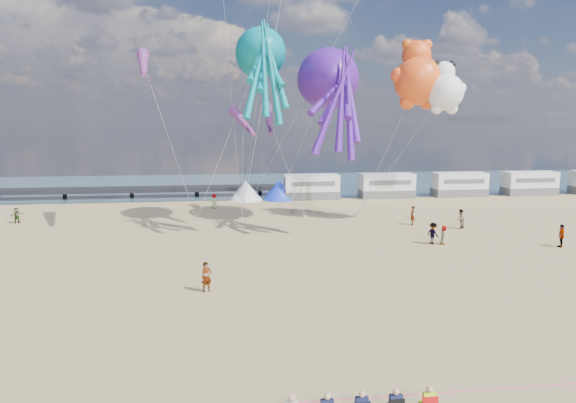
# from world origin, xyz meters

# --- Properties ---
(ground) EXTENTS (120.00, 120.00, 0.00)m
(ground) POSITION_xyz_m (0.00, 0.00, 0.00)
(ground) COLOR tan
(ground) RESTS_ON ground
(water) EXTENTS (120.00, 120.00, 0.00)m
(water) POSITION_xyz_m (0.00, 55.00, 0.02)
(water) COLOR #314E5E
(water) RESTS_ON ground
(pier) EXTENTS (60.00, 3.00, 0.50)m
(pier) POSITION_xyz_m (-28.00, 44.00, 1.00)
(pier) COLOR black
(pier) RESTS_ON ground
(motorhome_0) EXTENTS (6.60, 2.50, 3.00)m
(motorhome_0) POSITION_xyz_m (6.00, 40.00, 1.50)
(motorhome_0) COLOR silver
(motorhome_0) RESTS_ON ground
(motorhome_1) EXTENTS (6.60, 2.50, 3.00)m
(motorhome_1) POSITION_xyz_m (15.50, 40.00, 1.50)
(motorhome_1) COLOR silver
(motorhome_1) RESTS_ON ground
(motorhome_2) EXTENTS (6.60, 2.50, 3.00)m
(motorhome_2) POSITION_xyz_m (25.00, 40.00, 1.50)
(motorhome_2) COLOR silver
(motorhome_2) RESTS_ON ground
(motorhome_3) EXTENTS (6.60, 2.50, 3.00)m
(motorhome_3) POSITION_xyz_m (34.50, 40.00, 1.50)
(motorhome_3) COLOR silver
(motorhome_3) RESTS_ON ground
(tent_white) EXTENTS (4.00, 4.00, 2.40)m
(tent_white) POSITION_xyz_m (-2.00, 40.00, 1.20)
(tent_white) COLOR white
(tent_white) RESTS_ON ground
(tent_blue) EXTENTS (4.00, 4.00, 2.40)m
(tent_blue) POSITION_xyz_m (2.00, 40.00, 1.20)
(tent_blue) COLOR #1933CC
(tent_blue) RESTS_ON ground
(rope_line) EXTENTS (34.00, 0.03, 0.03)m
(rope_line) POSITION_xyz_m (0.00, -5.00, 0.02)
(rope_line) COLOR #F2338C
(rope_line) RESTS_ON ground
(standing_person) EXTENTS (0.75, 0.66, 1.72)m
(standing_person) POSITION_xyz_m (-5.67, 7.09, 0.86)
(standing_person) COLOR tan
(standing_person) RESTS_ON ground
(beachgoer_0) EXTENTS (0.46, 0.61, 1.50)m
(beachgoer_0) POSITION_xyz_m (12.29, 15.95, 0.75)
(beachgoer_0) COLOR #7F6659
(beachgoer_0) RESTS_ON ground
(beachgoer_1) EXTENTS (1.02, 0.97, 1.76)m
(beachgoer_1) POSITION_xyz_m (16.22, 21.36, 0.88)
(beachgoer_1) COLOR #7F6659
(beachgoer_1) RESTS_ON ground
(beachgoer_2) EXTENTS (0.92, 1.01, 1.69)m
(beachgoer_2) POSITION_xyz_m (11.52, 16.20, 0.85)
(beachgoer_2) COLOR #7F6659
(beachgoer_2) RESTS_ON ground
(beachgoer_3) EXTENTS (1.29, 1.27, 1.78)m
(beachgoer_3) POSITION_xyz_m (20.80, 14.03, 0.89)
(beachgoer_3) COLOR #7F6659
(beachgoer_3) RESTS_ON ground
(beachgoer_4) EXTENTS (0.86, 0.88, 1.48)m
(beachgoer_4) POSITION_xyz_m (-23.92, 28.92, 0.74)
(beachgoer_4) COLOR #7F6659
(beachgoer_4) RESTS_ON ground
(beachgoer_5) EXTENTS (0.80, 1.67, 1.73)m
(beachgoer_5) POSITION_xyz_m (12.60, 23.50, 0.87)
(beachgoer_5) COLOR #7F6659
(beachgoer_5) RESTS_ON ground
(beachgoer_6) EXTENTS (0.70, 0.67, 1.61)m
(beachgoer_6) POSITION_xyz_m (-5.67, 34.70, 0.80)
(beachgoer_6) COLOR #7F6659
(beachgoer_6) RESTS_ON ground
(sandbag_a) EXTENTS (0.50, 0.35, 0.22)m
(sandbag_a) POSITION_xyz_m (-7.26, 27.96, 0.11)
(sandbag_a) COLOR gray
(sandbag_a) RESTS_ON ground
(sandbag_b) EXTENTS (0.50, 0.35, 0.22)m
(sandbag_b) POSITION_xyz_m (0.26, 29.29, 0.11)
(sandbag_b) COLOR gray
(sandbag_b) RESTS_ON ground
(sandbag_c) EXTENTS (0.50, 0.35, 0.22)m
(sandbag_c) POSITION_xyz_m (8.82, 28.70, 0.11)
(sandbag_c) COLOR gray
(sandbag_c) RESTS_ON ground
(sandbag_d) EXTENTS (0.50, 0.35, 0.22)m
(sandbag_d) POSITION_xyz_m (3.35, 28.12, 0.11)
(sandbag_d) COLOR gray
(sandbag_d) RESTS_ON ground
(sandbag_e) EXTENTS (0.50, 0.35, 0.22)m
(sandbag_e) POSITION_xyz_m (-2.93, 28.52, 0.11)
(sandbag_e) COLOR gray
(sandbag_e) RESTS_ON ground
(kite_octopus_teal) EXTENTS (5.05, 9.89, 10.88)m
(kite_octopus_teal) POSITION_xyz_m (-1.16, 25.29, 15.38)
(kite_octopus_teal) COLOR #057B87
(kite_octopus_purple) EXTENTS (8.50, 11.48, 12.06)m
(kite_octopus_purple) POSITION_xyz_m (4.91, 25.61, 13.25)
(kite_octopus_purple) COLOR #491591
(kite_panda) EXTENTS (4.87, 4.72, 5.55)m
(kite_panda) POSITION_xyz_m (14.96, 22.96, 11.99)
(kite_panda) COLOR white
(kite_teddy_orange) EXTENTS (6.71, 6.53, 7.41)m
(kite_teddy_orange) POSITION_xyz_m (12.93, 24.24, 13.05)
(kite_teddy_orange) COLOR #FF5318
(windsock_left) EXTENTS (2.03, 6.90, 6.81)m
(windsock_left) POSITION_xyz_m (-10.99, 23.58, 14.15)
(windsock_left) COLOR red
(windsock_mid) EXTENTS (1.13, 6.34, 6.32)m
(windsock_mid) POSITION_xyz_m (-0.09, 29.60, 9.66)
(windsock_mid) COLOR red
(windsock_right) EXTENTS (2.70, 4.47, 4.50)m
(windsock_right) POSITION_xyz_m (-2.79, 24.67, 9.39)
(windsock_right) COLOR red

